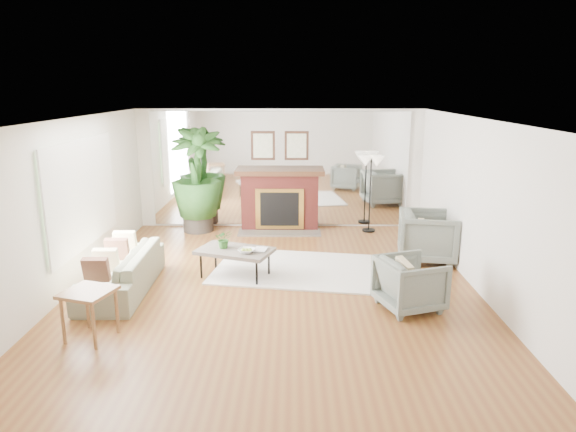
{
  "coord_description": "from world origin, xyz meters",
  "views": [
    {
      "loc": [
        0.27,
        -7.26,
        2.94
      ],
      "look_at": [
        0.2,
        0.6,
        0.95
      ],
      "focal_mm": 32.0,
      "sensor_mm": 36.0,
      "label": 1
    }
  ],
  "objects_px": {
    "coffee_table": "(235,252)",
    "armchair_back": "(428,236)",
    "sofa": "(121,271)",
    "armchair_front": "(410,283)",
    "fireplace": "(280,199)",
    "potted_ficus": "(196,177)",
    "side_table": "(89,298)",
    "floor_lamp": "(371,167)"
  },
  "relations": [
    {
      "from": "coffee_table",
      "to": "armchair_back",
      "type": "relative_size",
      "value": 1.36
    },
    {
      "from": "coffee_table",
      "to": "armchair_back",
      "type": "xyz_separation_m",
      "value": [
        3.24,
        0.82,
        0.02
      ]
    },
    {
      "from": "coffee_table",
      "to": "sofa",
      "type": "height_order",
      "value": "sofa"
    },
    {
      "from": "sofa",
      "to": "armchair_back",
      "type": "xyz_separation_m",
      "value": [
        4.85,
        1.39,
        0.14
      ]
    },
    {
      "from": "armchair_back",
      "to": "armchair_front",
      "type": "xyz_separation_m",
      "value": [
        -0.74,
        -1.99,
        -0.08
      ]
    },
    {
      "from": "fireplace",
      "to": "potted_ficus",
      "type": "relative_size",
      "value": 0.95
    },
    {
      "from": "armchair_front",
      "to": "side_table",
      "type": "relative_size",
      "value": 1.18
    },
    {
      "from": "potted_ficus",
      "to": "floor_lamp",
      "type": "relative_size",
      "value": 1.36
    },
    {
      "from": "armchair_front",
      "to": "floor_lamp",
      "type": "xyz_separation_m",
      "value": [
        0.0,
        3.86,
        0.99
      ]
    },
    {
      "from": "armchair_back",
      "to": "potted_ficus",
      "type": "distance_m",
      "value": 4.75
    },
    {
      "from": "armchair_back",
      "to": "potted_ficus",
      "type": "xyz_separation_m",
      "value": [
        -4.31,
        1.87,
        0.71
      ]
    },
    {
      "from": "side_table",
      "to": "coffee_table",
      "type": "bearing_deg",
      "value": 54.05
    },
    {
      "from": "coffee_table",
      "to": "sofa",
      "type": "relative_size",
      "value": 0.63
    },
    {
      "from": "fireplace",
      "to": "coffee_table",
      "type": "bearing_deg",
      "value": -102.63
    },
    {
      "from": "armchair_front",
      "to": "side_table",
      "type": "bearing_deg",
      "value": 83.54
    },
    {
      "from": "fireplace",
      "to": "armchair_front",
      "type": "xyz_separation_m",
      "value": [
        1.86,
        -4.02,
        -0.3
      ]
    },
    {
      "from": "sofa",
      "to": "armchair_back",
      "type": "bearing_deg",
      "value": 104.79
    },
    {
      "from": "coffee_table",
      "to": "sofa",
      "type": "xyz_separation_m",
      "value": [
        -1.62,
        -0.57,
        -0.12
      ]
    },
    {
      "from": "armchair_front",
      "to": "coffee_table",
      "type": "bearing_deg",
      "value": 45.79
    },
    {
      "from": "sofa",
      "to": "side_table",
      "type": "relative_size",
      "value": 3.07
    },
    {
      "from": "fireplace",
      "to": "sofa",
      "type": "relative_size",
      "value": 0.99
    },
    {
      "from": "sofa",
      "to": "potted_ficus",
      "type": "relative_size",
      "value": 0.96
    },
    {
      "from": "sofa",
      "to": "armchair_front",
      "type": "distance_m",
      "value": 4.16
    },
    {
      "from": "potted_ficus",
      "to": "armchair_back",
      "type": "bearing_deg",
      "value": -23.48
    },
    {
      "from": "coffee_table",
      "to": "side_table",
      "type": "distance_m",
      "value": 2.56
    },
    {
      "from": "armchair_back",
      "to": "floor_lamp",
      "type": "xyz_separation_m",
      "value": [
        -0.73,
        1.87,
        0.91
      ]
    },
    {
      "from": "sofa",
      "to": "coffee_table",
      "type": "bearing_deg",
      "value": 108.24
    },
    {
      "from": "potted_ficus",
      "to": "floor_lamp",
      "type": "bearing_deg",
      "value": 0.0
    },
    {
      "from": "fireplace",
      "to": "armchair_back",
      "type": "height_order",
      "value": "fireplace"
    },
    {
      "from": "side_table",
      "to": "floor_lamp",
      "type": "relative_size",
      "value": 0.42
    },
    {
      "from": "coffee_table",
      "to": "armchair_front",
      "type": "distance_m",
      "value": 2.76
    },
    {
      "from": "fireplace",
      "to": "side_table",
      "type": "bearing_deg",
      "value": -113.51
    },
    {
      "from": "armchair_front",
      "to": "side_table",
      "type": "xyz_separation_m",
      "value": [
        -4.0,
        -0.89,
        0.15
      ]
    },
    {
      "from": "coffee_table",
      "to": "sofa",
      "type": "distance_m",
      "value": 1.72
    },
    {
      "from": "sofa",
      "to": "potted_ficus",
      "type": "distance_m",
      "value": 3.41
    },
    {
      "from": "coffee_table",
      "to": "potted_ficus",
      "type": "bearing_deg",
      "value": 111.68
    },
    {
      "from": "coffee_table",
      "to": "side_table",
      "type": "relative_size",
      "value": 1.95
    },
    {
      "from": "armchair_front",
      "to": "floor_lamp",
      "type": "distance_m",
      "value": 3.99
    },
    {
      "from": "sofa",
      "to": "floor_lamp",
      "type": "distance_m",
      "value": 5.35
    },
    {
      "from": "armchair_front",
      "to": "potted_ficus",
      "type": "xyz_separation_m",
      "value": [
        -3.57,
        3.86,
        0.79
      ]
    },
    {
      "from": "armchair_back",
      "to": "sofa",
      "type": "bearing_deg",
      "value": 115.54
    },
    {
      "from": "armchair_back",
      "to": "potted_ficus",
      "type": "bearing_deg",
      "value": 76.14
    }
  ]
}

